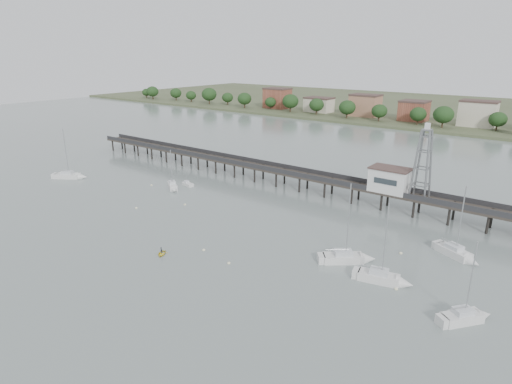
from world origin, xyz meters
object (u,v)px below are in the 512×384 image
(sailboat_a, at_px, (73,176))
(sailboat_b, at_px, (173,187))
(white_tender, at_px, (188,184))
(lattice_tower, at_px, (423,164))
(sailboat_c, at_px, (352,258))
(sailboat_d, at_px, (387,279))
(sailboat_f, at_px, (469,317))
(yellow_dinghy, at_px, (162,254))
(sailboat_e, at_px, (460,255))
(pier, at_px, (292,173))

(sailboat_a, xyz_separation_m, sailboat_b, (29.27, 9.85, 0.02))
(sailboat_a, distance_m, white_tender, 33.15)
(lattice_tower, height_order, sailboat_b, lattice_tower)
(sailboat_c, xyz_separation_m, sailboat_d, (7.22, -3.11, 0.00))
(white_tender, bearing_deg, sailboat_d, -4.19)
(sailboat_f, xyz_separation_m, yellow_dinghy, (-45.94, -11.37, -0.65))
(sailboat_e, relative_size, white_tender, 3.61)
(pier, height_order, sailboat_e, sailboat_e)
(yellow_dinghy, bearing_deg, pier, 64.03)
(sailboat_e, bearing_deg, sailboat_d, -87.16)
(sailboat_c, relative_size, white_tender, 3.91)
(sailboat_b, relative_size, sailboat_e, 0.80)
(yellow_dinghy, bearing_deg, sailboat_a, 134.04)
(sailboat_d, relative_size, white_tender, 3.64)
(sailboat_d, bearing_deg, lattice_tower, 87.19)
(pier, xyz_separation_m, sailboat_c, (29.87, -27.96, -3.16))
(pier, bearing_deg, sailboat_f, -34.70)
(pier, height_order, sailboat_d, sailboat_d)
(sailboat_b, distance_m, sailboat_e, 66.54)
(pier, height_order, sailboat_f, sailboat_f)
(sailboat_d, relative_size, sailboat_f, 1.13)
(sailboat_d, distance_m, sailboat_f, 12.19)
(sailboat_c, bearing_deg, sailboat_b, 131.98)
(white_tender, bearing_deg, yellow_dinghy, -39.30)
(sailboat_e, distance_m, sailboat_d, 16.48)
(sailboat_a, relative_size, yellow_dinghy, 6.10)
(sailboat_a, height_order, sailboat_b, sailboat_a)
(sailboat_c, distance_m, sailboat_e, 18.31)
(white_tender, bearing_deg, sailboat_b, -86.99)
(sailboat_b, relative_size, sailboat_d, 0.79)
(sailboat_c, distance_m, sailboat_a, 81.89)
(sailboat_d, distance_m, yellow_dinghy, 36.92)
(sailboat_a, bearing_deg, sailboat_b, -14.09)
(sailboat_e, bearing_deg, sailboat_b, -150.51)
(sailboat_e, xyz_separation_m, yellow_dinghy, (-40.69, -29.29, -0.64))
(sailboat_c, bearing_deg, sailboat_e, 2.09)
(sailboat_e, bearing_deg, yellow_dinghy, -117.75)
(sailboat_b, relative_size, sailboat_f, 0.89)
(white_tender, bearing_deg, sailboat_a, -143.39)
(yellow_dinghy, bearing_deg, sailboat_f, -15.89)
(lattice_tower, relative_size, yellow_dinghy, 6.58)
(lattice_tower, height_order, white_tender, lattice_tower)
(sailboat_e, relative_size, sailboat_d, 0.99)
(sailboat_c, distance_m, yellow_dinghy, 31.95)
(sailboat_c, distance_m, sailboat_d, 7.86)
(lattice_tower, bearing_deg, sailboat_c, -93.33)
(lattice_tower, xyz_separation_m, yellow_dinghy, (-28.48, -45.26, -11.10))
(sailboat_e, xyz_separation_m, sailboat_d, (-6.61, -15.10, -0.00))
(sailboat_b, height_order, sailboat_e, sailboat_e)
(sailboat_c, height_order, yellow_dinghy, sailboat_c)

